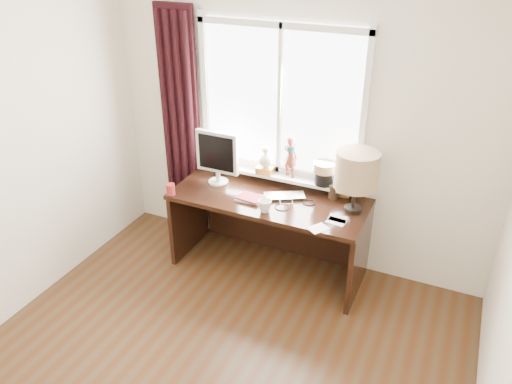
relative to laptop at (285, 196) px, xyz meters
The scene contains 14 objects.
wall_back 0.62m from the laptop, 94.40° to the left, with size 3.50×2.60×0.00m, color beige.
laptop is the anchor object (origin of this frame).
mug 0.30m from the laptop, 102.04° to the right, with size 0.11×0.10×0.11m, color white.
red_cup 0.99m from the laptop, 158.95° to the right, with size 0.08×0.08×0.10m, color maroon.
window 0.63m from the laptop, 121.55° to the left, with size 1.52×0.22×1.40m.
curtain 1.23m from the laptop, 169.20° to the left, with size 0.38×0.09×2.25m.
desk 0.29m from the laptop, 161.74° to the left, with size 1.70×0.70×0.75m.
monitor 0.71m from the laptop, behind, with size 0.40×0.18×0.49m.
notebook_stack 0.30m from the laptop, 148.75° to the right, with size 0.24×0.18×0.03m.
brush_holder 0.42m from the laptop, 24.12° to the left, with size 0.09×0.09×0.25m.
icon_frame 0.51m from the laptop, 24.67° to the left, with size 0.10×0.03×0.13m.
table_lamp 0.69m from the laptop, ahead, with size 0.35×0.35×0.52m.
loose_papers 0.54m from the laptop, 26.00° to the right, with size 0.27×0.35×0.00m.
desk_cables 0.13m from the laptop, 44.82° to the right, with size 0.36×0.32×0.01m.
Camera 1 is at (1.35, -1.84, 2.82)m, focal length 35.00 mm.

